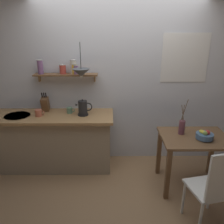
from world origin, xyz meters
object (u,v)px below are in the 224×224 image
at_px(fruit_bowl, 205,135).
at_px(knife_block, 45,104).
at_px(coffee_mug_by_sink, 39,113).
at_px(dining_chair_near, 215,187).
at_px(dining_table, 194,146).
at_px(twig_vase, 182,127).
at_px(electric_kettle, 83,108).
at_px(coffee_mug_spare, 70,110).
at_px(pendant_lamp, 81,73).

distance_m(fruit_bowl, knife_block, 2.34).
bearing_deg(coffee_mug_by_sink, fruit_bowl, -12.56).
bearing_deg(dining_chair_near, dining_table, 87.73).
relative_size(dining_chair_near, twig_vase, 2.04).
height_order(fruit_bowl, knife_block, knife_block).
bearing_deg(electric_kettle, coffee_mug_by_sink, -176.49).
bearing_deg(electric_kettle, dining_chair_near, -39.37).
height_order(dining_table, coffee_mug_spare, coffee_mug_spare).
relative_size(dining_chair_near, coffee_mug_by_sink, 7.27).
relative_size(electric_kettle, coffee_mug_spare, 1.95).
bearing_deg(dining_chair_near, electric_kettle, 140.63).
bearing_deg(fruit_bowl, knife_block, 162.08).
bearing_deg(pendant_lamp, fruit_bowl, -17.86).
bearing_deg(coffee_mug_spare, pendant_lamp, -26.88).
bearing_deg(knife_block, fruit_bowl, -17.92).
bearing_deg(pendant_lamp, dining_chair_near, -38.80).
relative_size(twig_vase, electric_kettle, 2.00).
bearing_deg(coffee_mug_spare, twig_vase, -16.38).
bearing_deg(coffee_mug_spare, electric_kettle, -21.47).
height_order(twig_vase, knife_block, twig_vase).
bearing_deg(dining_chair_near, coffee_mug_spare, 142.51).
height_order(fruit_bowl, pendant_lamp, pendant_lamp).
xyz_separation_m(dining_chair_near, pendant_lamp, (-1.49, 1.20, 0.97)).
distance_m(dining_chair_near, electric_kettle, 1.98).
relative_size(knife_block, coffee_mug_spare, 2.44).
distance_m(dining_chair_near, knife_block, 2.56).
height_order(electric_kettle, coffee_mug_by_sink, electric_kettle).
relative_size(dining_table, electric_kettle, 3.63).
height_order(dining_chair_near, fruit_bowl, dining_chair_near).
bearing_deg(fruit_bowl, twig_vase, 146.72).
distance_m(dining_chair_near, coffee_mug_by_sink, 2.48).
height_order(fruit_bowl, coffee_mug_spare, coffee_mug_spare).
distance_m(twig_vase, knife_block, 2.05).
distance_m(knife_block, coffee_mug_by_sink, 0.23).
bearing_deg(dining_chair_near, fruit_bowl, 79.86).
bearing_deg(pendant_lamp, coffee_mug_spare, 153.12).
xyz_separation_m(twig_vase, knife_block, (-1.97, 0.55, 0.15)).
bearing_deg(dining_chair_near, knife_block, 146.30).
relative_size(twig_vase, pendant_lamp, 1.04).
height_order(dining_chair_near, electric_kettle, electric_kettle).
bearing_deg(twig_vase, knife_block, 164.31).
relative_size(fruit_bowl, coffee_mug_spare, 1.75).
distance_m(fruit_bowl, coffee_mug_spare, 1.94).
bearing_deg(electric_kettle, dining_table, -17.14).
bearing_deg(electric_kettle, knife_block, 164.02).
height_order(dining_chair_near, pendant_lamp, pendant_lamp).
distance_m(fruit_bowl, pendant_lamp, 1.84).
height_order(coffee_mug_by_sink, coffee_mug_spare, coffee_mug_by_sink).
bearing_deg(coffee_mug_spare, fruit_bowl, -18.97).
xyz_separation_m(dining_table, pendant_lamp, (-1.52, 0.45, 0.90)).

